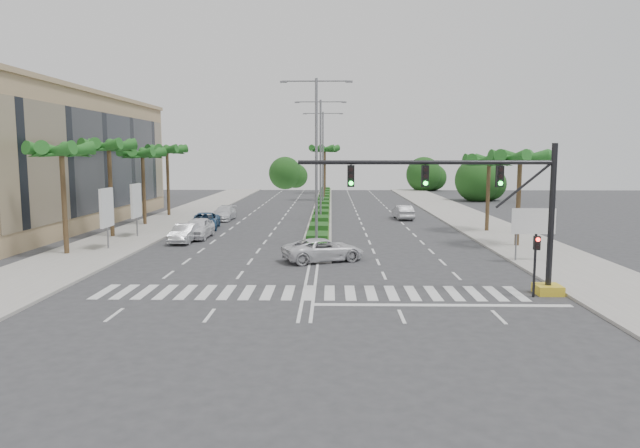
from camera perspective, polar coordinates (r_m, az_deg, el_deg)
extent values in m
plane|color=#333335|center=(27.82, -1.11, -6.90)|extent=(160.00, 160.00, 0.00)
cube|color=gray|center=(49.51, 17.71, -1.01)|extent=(6.00, 120.00, 0.15)
cube|color=gray|center=(50.16, -17.81, -0.91)|extent=(6.00, 120.00, 0.15)
cube|color=gray|center=(72.30, 0.28, 1.77)|extent=(2.20, 75.00, 0.20)
cube|color=#365D20|center=(72.29, 0.28, 1.87)|extent=(1.80, 75.00, 0.04)
cube|color=tan|center=(59.51, -26.06, 5.63)|extent=(12.00, 36.00, 12.00)
cube|color=gold|center=(29.65, 21.83, -6.10)|extent=(1.20, 1.20, 0.45)
cylinder|color=black|center=(29.09, 22.14, 0.59)|extent=(0.28, 0.28, 7.00)
cylinder|color=black|center=(27.35, 10.51, 6.08)|extent=(12.00, 0.20, 0.20)
cylinder|color=black|center=(28.50, 19.64, 3.61)|extent=(2.53, 0.12, 2.15)
cube|color=black|center=(28.15, 17.55, 4.57)|extent=(0.32, 0.24, 1.00)
cylinder|color=#19E533|center=(28.03, 17.61, 3.90)|extent=(0.20, 0.06, 0.20)
cube|color=black|center=(27.37, 10.48, 4.72)|extent=(0.32, 0.24, 1.00)
cylinder|color=#19E533|center=(27.25, 10.52, 4.03)|extent=(0.20, 0.06, 0.20)
cube|color=black|center=(27.02, 3.11, 4.80)|extent=(0.32, 0.24, 1.00)
cylinder|color=#19E533|center=(26.90, 3.12, 4.10)|extent=(0.20, 0.06, 0.20)
cylinder|color=black|center=(28.53, 20.67, -3.93)|extent=(0.12, 0.12, 3.00)
cube|color=black|center=(28.21, 20.87, -1.79)|extent=(0.28, 0.22, 0.65)
cylinder|color=red|center=(28.07, 20.98, -1.46)|extent=(0.18, 0.05, 0.18)
cylinder|color=slate|center=(37.19, 19.03, -1.56)|extent=(0.10, 0.10, 2.80)
cylinder|color=slate|center=(37.85, 21.91, -1.54)|extent=(0.10, 0.10, 2.80)
cube|color=#0C6638|center=(37.36, 20.56, 0.27)|extent=(2.60, 0.08, 1.50)
cube|color=white|center=(37.31, 20.59, 0.27)|extent=(2.70, 0.02, 1.60)
cylinder|color=slate|center=(42.31, -20.47, -0.62)|extent=(0.12, 0.12, 2.80)
cube|color=white|center=(42.14, -20.56, 1.54)|extent=(0.18, 2.10, 2.70)
cube|color=#D8594C|center=(42.14, -20.56, 1.54)|extent=(0.12, 2.00, 2.60)
cylinder|color=slate|center=(47.90, -17.85, 0.33)|extent=(0.12, 0.12, 2.80)
cube|color=white|center=(47.75, -17.92, 2.23)|extent=(0.18, 2.10, 2.70)
cube|color=#D8594C|center=(47.75, -17.92, 2.23)|extent=(0.12, 2.00, 2.60)
cylinder|color=brown|center=(41.07, -24.21, 1.94)|extent=(0.32, 0.32, 7.00)
sphere|color=brown|center=(40.95, -24.45, 6.68)|extent=(0.70, 0.70, 0.70)
cone|color=#1C561B|center=(40.49, -23.03, 6.61)|extent=(0.90, 3.62, 1.50)
cone|color=#1C561B|center=(41.44, -23.07, 6.60)|extent=(3.39, 2.96, 1.50)
cone|color=#1C561B|center=(42.02, -24.12, 6.55)|extent=(3.73, 1.68, 1.50)
cone|color=#1C561B|center=(41.81, -25.40, 6.49)|extent=(2.38, 3.65, 1.50)
cone|color=#1C561B|center=(40.96, -25.99, 6.46)|extent=(2.38, 3.65, 1.50)
cone|color=#1C561B|center=(40.09, -25.42, 6.49)|extent=(3.73, 1.68, 1.50)
cone|color=#1C561B|center=(39.88, -24.08, 6.56)|extent=(3.39, 2.96, 1.50)
cylinder|color=brown|center=(48.39, -20.19, 3.03)|extent=(0.32, 0.32, 7.40)
sphere|color=brown|center=(48.30, -20.37, 7.30)|extent=(0.70, 0.70, 0.70)
cone|color=#1C561B|center=(47.91, -19.13, 7.23)|extent=(0.90, 3.62, 1.50)
cone|color=#1C561B|center=(48.86, -19.24, 7.22)|extent=(3.39, 2.96, 1.50)
cone|color=#1C561B|center=(49.39, -20.18, 7.17)|extent=(3.73, 1.68, 1.50)
cone|color=#1C561B|center=(49.11, -21.25, 7.13)|extent=(2.38, 3.65, 1.50)
cone|color=#1C561B|center=(48.23, -21.68, 7.12)|extent=(2.38, 3.65, 1.50)
cone|color=#1C561B|center=(47.39, -21.12, 7.16)|extent=(3.73, 1.68, 1.50)
cone|color=#1C561B|center=(47.25, -19.97, 7.21)|extent=(3.39, 2.96, 1.50)
cylinder|color=brown|center=(55.92, -17.21, 3.32)|extent=(0.32, 0.32, 6.80)
sphere|color=brown|center=(55.83, -17.34, 6.70)|extent=(0.70, 0.70, 0.70)
cone|color=#1C561B|center=(55.49, -16.25, 6.63)|extent=(0.90, 3.62, 1.50)
cone|color=#1C561B|center=(56.43, -16.39, 6.63)|extent=(3.39, 2.96, 1.50)
cone|color=#1C561B|center=(56.92, -17.23, 6.60)|extent=(3.73, 1.68, 1.50)
cone|color=#1C561B|center=(56.60, -18.14, 6.57)|extent=(2.38, 3.65, 1.50)
cone|color=#1C561B|center=(55.69, -18.46, 6.55)|extent=(2.38, 3.65, 1.50)
cone|color=#1C561B|center=(54.89, -17.93, 6.57)|extent=(3.73, 1.68, 1.50)
cone|color=#1C561B|center=(54.79, -16.93, 6.61)|extent=(3.39, 2.96, 1.50)
cylinder|color=brown|center=(63.54, -14.96, 3.98)|extent=(0.32, 0.32, 7.20)
sphere|color=brown|center=(63.47, -15.06, 7.14)|extent=(0.70, 0.70, 0.70)
cone|color=#1C561B|center=(63.17, -14.09, 7.08)|extent=(0.90, 3.62, 1.50)
cone|color=#1C561B|center=(64.11, -14.25, 7.07)|extent=(3.39, 2.96, 1.50)
cone|color=#1C561B|center=(64.57, -15.00, 7.04)|extent=(3.73, 1.68, 1.50)
cone|color=#1C561B|center=(64.21, -15.79, 7.02)|extent=(2.38, 3.65, 1.50)
cone|color=#1C561B|center=(63.29, -16.04, 7.01)|extent=(2.38, 3.65, 1.50)
cone|color=#1C561B|center=(62.51, -15.55, 7.03)|extent=(3.73, 1.68, 1.50)
cone|color=#1C561B|center=(62.45, -14.67, 7.06)|extent=(3.39, 2.96, 1.50)
cylinder|color=brown|center=(43.27, 19.22, 2.06)|extent=(0.32, 0.32, 6.50)
sphere|color=brown|center=(43.13, 19.39, 6.23)|extent=(0.70, 0.70, 0.70)
cone|color=#1C561B|center=(43.49, 20.77, 6.04)|extent=(0.90, 3.62, 1.50)
cone|color=#1C561B|center=(44.17, 19.89, 6.09)|extent=(3.39, 2.96, 1.50)
cone|color=#1C561B|center=(44.08, 18.65, 6.13)|extent=(3.73, 1.68, 1.50)
cone|color=#1C561B|center=(43.29, 17.94, 6.15)|extent=(2.38, 3.65, 1.50)
cone|color=#1C561B|center=(42.38, 18.31, 6.13)|extent=(2.38, 3.65, 1.50)
cone|color=#1C561B|center=(42.04, 19.52, 6.08)|extent=(3.73, 1.68, 1.50)
cone|color=#1C561B|center=(42.54, 20.63, 6.04)|extent=(3.39, 2.96, 1.50)
cylinder|color=brown|center=(50.92, 16.44, 2.68)|extent=(0.32, 0.32, 6.20)
sphere|color=brown|center=(50.80, 16.56, 6.05)|extent=(0.70, 0.70, 0.70)
cone|color=#1C561B|center=(51.10, 17.75, 5.90)|extent=(0.90, 3.62, 1.50)
cone|color=#1C561B|center=(51.81, 17.03, 5.94)|extent=(3.39, 2.96, 1.50)
cone|color=#1C561B|center=(51.77, 15.97, 5.97)|extent=(3.73, 1.68, 1.50)
cone|color=#1C561B|center=(51.01, 15.33, 5.98)|extent=(2.38, 3.65, 1.50)
cone|color=#1C561B|center=(50.09, 15.60, 5.96)|extent=(2.38, 3.65, 1.50)
cone|color=#1C561B|center=(49.70, 16.61, 5.92)|extent=(3.73, 1.68, 1.50)
cone|color=#1C561B|center=(50.16, 17.57, 5.89)|extent=(3.39, 2.96, 1.50)
cylinder|color=brown|center=(82.05, 0.38, 4.95)|extent=(0.32, 0.32, 7.50)
sphere|color=brown|center=(82.00, 0.39, 7.50)|extent=(0.70, 0.70, 0.70)
cone|color=#1C561B|center=(81.99, 1.16, 7.43)|extent=(0.90, 3.62, 1.50)
cone|color=#1C561B|center=(82.85, 0.87, 7.42)|extent=(3.39, 2.96, 1.50)
cone|color=#1C561B|center=(83.07, 0.23, 7.42)|extent=(3.73, 1.68, 1.50)
cone|color=#1C561B|center=(82.49, -0.30, 7.43)|extent=(2.38, 3.65, 1.50)
cone|color=#1C561B|center=(81.54, -0.32, 7.43)|extent=(2.38, 3.65, 1.50)
cone|color=#1C561B|center=(80.93, 0.20, 7.43)|extent=(3.73, 1.68, 1.50)
cone|color=#1C561B|center=(81.13, 0.87, 7.43)|extent=(3.39, 2.96, 1.50)
cylinder|color=brown|center=(97.04, 0.50, 5.26)|extent=(0.32, 0.32, 7.50)
sphere|color=brown|center=(97.00, 0.50, 7.42)|extent=(0.70, 0.70, 0.70)
cone|color=#1C561B|center=(96.99, 1.16, 7.36)|extent=(0.90, 3.62, 1.50)
cone|color=#1C561B|center=(97.85, 0.91, 7.36)|extent=(3.39, 2.96, 1.50)
cone|color=#1C561B|center=(98.07, 0.37, 7.36)|extent=(3.73, 1.68, 1.50)
cone|color=#1C561B|center=(97.49, -0.08, 7.36)|extent=(2.38, 3.65, 1.50)
cone|color=#1C561B|center=(96.54, -0.09, 7.36)|extent=(2.38, 3.65, 1.50)
cone|color=#1C561B|center=(95.93, 0.35, 7.37)|extent=(3.73, 1.68, 1.50)
cone|color=#1C561B|center=(96.13, 0.91, 7.36)|extent=(3.39, 2.96, 1.50)
cylinder|color=slate|center=(41.01, -0.37, 6.04)|extent=(0.20, 0.20, 12.00)
cylinder|color=slate|center=(41.37, -2.09, 14.10)|extent=(2.40, 0.10, 0.10)
cylinder|color=slate|center=(41.31, 1.34, 14.11)|extent=(2.40, 0.10, 0.10)
cube|color=slate|center=(41.44, -3.65, 14.01)|extent=(0.50, 0.25, 0.12)
cube|color=slate|center=(41.32, 2.92, 14.03)|extent=(0.50, 0.25, 0.12)
cylinder|color=slate|center=(57.00, 0.06, 6.31)|extent=(0.20, 0.20, 12.00)
cylinder|color=slate|center=(57.26, -1.17, 12.12)|extent=(2.40, 0.10, 0.10)
cylinder|color=slate|center=(57.22, 1.29, 12.13)|extent=(2.40, 0.10, 0.10)
cube|color=slate|center=(57.31, -2.29, 12.06)|extent=(0.50, 0.25, 0.12)
cube|color=slate|center=(57.23, 2.41, 12.07)|extent=(0.50, 0.25, 0.12)
cylinder|color=slate|center=(73.00, 0.29, 6.46)|extent=(0.20, 0.20, 12.00)
cylinder|color=slate|center=(73.20, -0.66, 11.00)|extent=(2.40, 0.10, 0.10)
cylinder|color=slate|center=(73.17, 1.25, 11.01)|extent=(2.40, 0.10, 0.10)
cube|color=slate|center=(73.24, -1.54, 10.96)|extent=(0.50, 0.25, 0.12)
cube|color=slate|center=(73.17, 2.13, 10.96)|extent=(0.50, 0.25, 0.12)
imported|color=white|center=(46.55, -12.10, -0.39)|extent=(2.05, 4.87, 1.64)
imported|color=#BBBCC0|center=(44.60, -13.36, -0.90)|extent=(1.71, 4.35, 1.41)
imported|color=#28507C|center=(52.14, -11.46, 0.29)|extent=(2.94, 5.44, 1.45)
imported|color=silver|center=(58.83, -9.57, 1.05)|extent=(2.13, 4.84, 1.38)
imported|color=silver|center=(35.82, 0.35, -2.59)|extent=(5.68, 4.17, 1.43)
imported|color=#B5B5BA|center=(59.52, 8.30, 1.19)|extent=(1.91, 4.56, 1.46)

